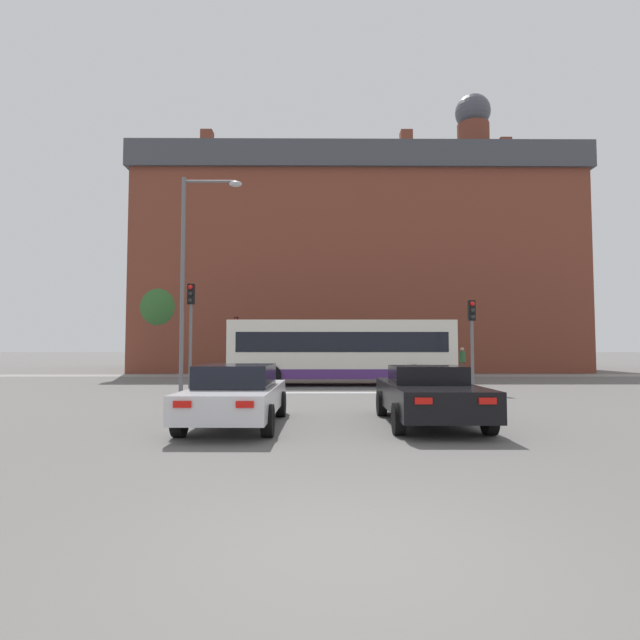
{
  "coord_description": "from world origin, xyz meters",
  "views": [
    {
      "loc": [
        -0.31,
        -4.29,
        1.74
      ],
      "look_at": [
        -0.14,
        19.96,
        3.1
      ],
      "focal_mm": 28.0,
      "sensor_mm": 36.0,
      "label": 1
    }
  ],
  "objects": [
    {
      "name": "far_pavement",
      "position": [
        0.0,
        27.05,
        0.01
      ],
      "size": [
        69.56,
        2.5,
        0.01
      ],
      "primitive_type": "cube",
      "color": "gray",
      "rests_on": "ground_plane"
    },
    {
      "name": "street_lamp_junction",
      "position": [
        -5.12,
        14.84,
        5.05
      ],
      "size": [
        2.34,
        0.36,
        8.38
      ],
      "color": "slate",
      "rests_on": "ground_plane"
    },
    {
      "name": "tree_by_building",
      "position": [
        -11.11,
        31.72,
        4.51
      ],
      "size": [
        5.08,
        5.08,
        7.18
      ],
      "color": "#4C3823",
      "rests_on": "ground_plane"
    },
    {
      "name": "car_saloon_left",
      "position": [
        -2.1,
        6.97,
        0.71
      ],
      "size": [
        2.01,
        4.72,
        1.36
      ],
      "rotation": [
        0.0,
        0.0,
        -0.02
      ],
      "color": "silver",
      "rests_on": "ground_plane"
    },
    {
      "name": "traffic_light_far_left",
      "position": [
        -5.33,
        26.77,
        2.5
      ],
      "size": [
        0.26,
        0.31,
        3.67
      ],
      "color": "slate",
      "rests_on": "ground_plane"
    },
    {
      "name": "traffic_light_near_left",
      "position": [
        -5.2,
        15.07,
        2.84
      ],
      "size": [
        0.26,
        0.31,
        4.23
      ],
      "color": "slate",
      "rests_on": "ground_plane"
    },
    {
      "name": "traffic_light_near_right",
      "position": [
        5.79,
        15.17,
        2.45
      ],
      "size": [
        0.26,
        0.31,
        3.6
      ],
      "color": "slate",
      "rests_on": "ground_plane"
    },
    {
      "name": "ground_plane",
      "position": [
        0.0,
        0.0,
        0.0
      ],
      "size": [
        400.0,
        400.0,
        0.0
      ],
      "primitive_type": "plane",
      "color": "#605E5B"
    },
    {
      "name": "bus_crossing_lead",
      "position": [
        0.84,
        19.14,
        1.61
      ],
      "size": [
        10.33,
        2.74,
        3.0
      ],
      "rotation": [
        0.0,
        0.0,
        1.57
      ],
      "color": "silver",
      "rests_on": "ground_plane"
    },
    {
      "name": "car_roadster_right",
      "position": [
        2.25,
        7.15,
        0.67
      ],
      "size": [
        2.07,
        4.64,
        1.32
      ],
      "rotation": [
        0.0,
        0.0,
        -0.01
      ],
      "color": "black",
      "rests_on": "ground_plane"
    },
    {
      "name": "pedestrian_waiting",
      "position": [
        0.33,
        26.99,
        0.98
      ],
      "size": [
        0.45,
        0.35,
        1.68
      ],
      "rotation": [
        0.0,
        0.0,
        3.52
      ],
      "color": "black",
      "rests_on": "ground_plane"
    },
    {
      "name": "pedestrian_walking_east",
      "position": [
        8.9,
        27.16,
        1.05
      ],
      "size": [
        0.44,
        0.44,
        1.77
      ],
      "rotation": [
        0.0,
        0.0,
        3.93
      ],
      "color": "brown",
      "rests_on": "ground_plane"
    },
    {
      "name": "brick_civic_building",
      "position": [
        2.8,
        36.8,
        8.21
      ],
      "size": [
        32.56,
        15.23,
        23.19
      ],
      "color": "brown",
      "rests_on": "ground_plane"
    },
    {
      "name": "stop_line_strip",
      "position": [
        0.0,
        15.09,
        0.0
      ],
      "size": [
        8.6,
        0.3,
        0.01
      ],
      "primitive_type": "cube",
      "color": "silver",
      "rests_on": "ground_plane"
    },
    {
      "name": "pedestrian_walking_west",
      "position": [
        1.0,
        26.55,
        1.02
      ],
      "size": [
        0.41,
        0.45,
        1.74
      ],
      "rotation": [
        0.0,
        0.0,
        0.96
      ],
      "color": "black",
      "rests_on": "ground_plane"
    }
  ]
}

